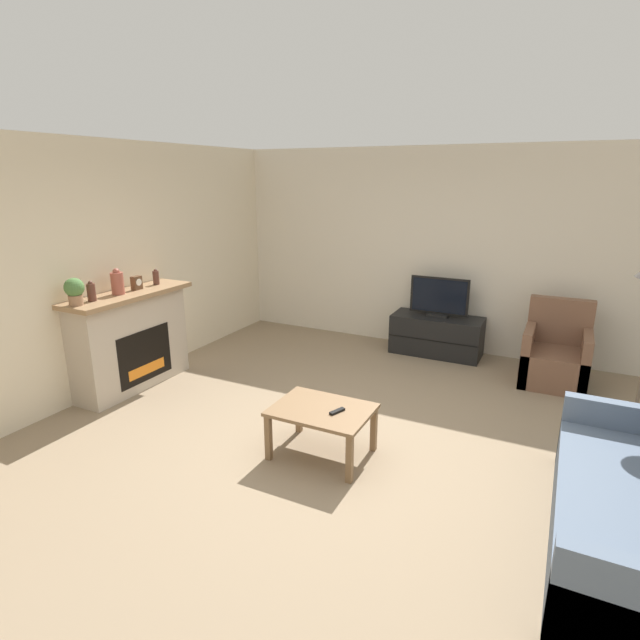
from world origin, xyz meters
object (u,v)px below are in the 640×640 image
Objects in this scene: potted_plant at (74,290)px; coffee_table at (322,415)px; mantel_vase_right at (156,277)px; mantel_clock at (137,283)px; fireplace at (131,339)px; tv_stand at (437,335)px; tv at (439,299)px; couch at (635,516)px; remote at (337,411)px; mantel_vase_left at (91,292)px; mantel_vase_centre_left at (117,282)px; armchair at (555,357)px.

potted_plant reaches higher than coffee_table.
mantel_vase_right reaches higher than mantel_clock.
potted_plant is (0.02, -0.63, 0.69)m from fireplace.
fireplace is 1.26× the size of tv_stand.
fireplace reaches higher than tv.
couch is at bearing -57.21° from tv_stand.
mantel_vase_right is 0.09× the size of couch.
couch is (2.13, -0.17, -0.17)m from remote.
mantel_vase_left is 2.80m from remote.
fireplace is at bearing 91.53° from potted_plant.
tv is at bearing 122.80° from couch.
mantel_vase_right is at bearing 90.15° from mantel_clock.
potted_plant is at bearing -178.93° from couch.
mantel_vase_centre_left reaches higher than tv.
mantel_vase_centre_left reaches higher than remote.
mantel_vase_centre_left reaches higher than mantel_vase_left.
fireplace is 4.85m from armchair.
mantel_vase_right reaches higher than couch.
mantel_vase_left reaches higher than fireplace.
mantel_vase_centre_left is 3.92m from tv.
remote is (-0.10, -2.97, 0.19)m from tv_stand.
mantel_clock is 0.97× the size of remote.
armchair is (4.25, 1.83, -0.89)m from mantel_vase_right.
mantel_vase_right is 0.19× the size of armchair.
mantel_vase_left is 0.11× the size of couch.
fireplace is at bearing -137.23° from tv.
tv_stand is 1.50m from armchair.
mantel_vase_left is at bearing -87.83° from fireplace.
couch is at bearing -8.12° from mantel_clock.
remote is at bearing -5.50° from mantel_vase_centre_left.
remote is at bearing -91.99° from tv.
coffee_table is at bearing 175.49° from couch.
couch is at bearing -5.08° from mantel_vase_centre_left.
mantel_vase_right is at bearing 90.00° from mantel_vase_centre_left.
tv is at bearing 41.28° from mantel_clock.
mantel_vase_centre_left reaches higher than coffee_table.
armchair is 6.12× the size of remote.
fireplace reaches higher than armchair.
tv is (2.80, 3.23, -0.48)m from potted_plant.
mantel_vase_right is 3.56m from tv.
mantel_vase_right is at bearing 90.00° from potted_plant.
tv is at bearing 49.14° from potted_plant.
mantel_vase_left is 5.13m from armchair.
remote is 0.08× the size of couch.
mantel_vase_left is 4.16m from tv.
tv is 3.00m from coffee_table.
fireplace is 1.80× the size of coffee_table.
tv_stand is 1.54× the size of tv.
mantel_vase_left is 0.74× the size of mantel_vase_centre_left.
mantel_vase_centre_left is 1.87× the size of mantel_clock.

